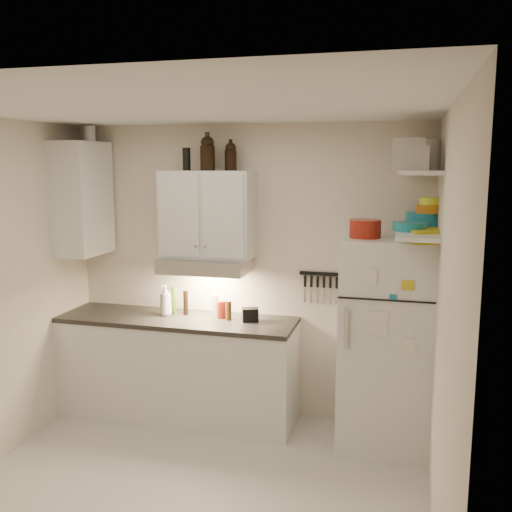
# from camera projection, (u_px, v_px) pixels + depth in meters

# --- Properties ---
(floor) EXTENTS (3.20, 3.00, 0.02)m
(floor) POSITION_uv_depth(u_px,v_px,m) (187.00, 501.00, 3.88)
(floor) COLOR beige
(floor) RESTS_ON ground
(ceiling) EXTENTS (3.20, 3.00, 0.02)m
(ceiling) POSITION_uv_depth(u_px,v_px,m) (178.00, 105.00, 3.46)
(ceiling) COLOR white
(ceiling) RESTS_ON ground
(back_wall) EXTENTS (3.20, 0.02, 2.60)m
(back_wall) POSITION_uv_depth(u_px,v_px,m) (246.00, 272.00, 5.11)
(back_wall) COLOR beige
(back_wall) RESTS_ON ground
(right_wall) EXTENTS (0.02, 3.00, 2.60)m
(right_wall) POSITION_uv_depth(u_px,v_px,m) (445.00, 333.00, 3.27)
(right_wall) COLOR beige
(right_wall) RESTS_ON ground
(base_cabinet) EXTENTS (2.10, 0.60, 0.88)m
(base_cabinet) POSITION_uv_depth(u_px,v_px,m) (178.00, 369.00, 5.09)
(base_cabinet) COLOR white
(base_cabinet) RESTS_ON floor
(countertop) EXTENTS (2.10, 0.62, 0.04)m
(countertop) POSITION_uv_depth(u_px,v_px,m) (177.00, 320.00, 5.02)
(countertop) COLOR #2B2825
(countertop) RESTS_ON base_cabinet
(upper_cabinet) EXTENTS (0.80, 0.33, 0.75)m
(upper_cabinet) POSITION_uv_depth(u_px,v_px,m) (208.00, 214.00, 4.94)
(upper_cabinet) COLOR white
(upper_cabinet) RESTS_ON back_wall
(side_cabinet) EXTENTS (0.33, 0.55, 1.00)m
(side_cabinet) POSITION_uv_depth(u_px,v_px,m) (82.00, 199.00, 5.07)
(side_cabinet) COLOR white
(side_cabinet) RESTS_ON left_wall
(range_hood) EXTENTS (0.76, 0.46, 0.12)m
(range_hood) POSITION_uv_depth(u_px,v_px,m) (206.00, 265.00, 4.94)
(range_hood) COLOR silver
(range_hood) RESTS_ON back_wall
(fridge) EXTENTS (0.70, 0.68, 1.70)m
(fridge) POSITION_uv_depth(u_px,v_px,m) (386.00, 343.00, 4.54)
(fridge) COLOR silver
(fridge) RESTS_ON floor
(shelf_hi) EXTENTS (0.30, 0.95, 0.03)m
(shelf_hi) POSITION_uv_depth(u_px,v_px,m) (420.00, 172.00, 4.14)
(shelf_hi) COLOR white
(shelf_hi) RESTS_ON right_wall
(shelf_lo) EXTENTS (0.30, 0.95, 0.03)m
(shelf_lo) POSITION_uv_depth(u_px,v_px,m) (417.00, 232.00, 4.21)
(shelf_lo) COLOR white
(shelf_lo) RESTS_ON right_wall
(knife_strip) EXTENTS (0.42, 0.02, 0.03)m
(knife_strip) POSITION_uv_depth(u_px,v_px,m) (324.00, 274.00, 4.91)
(knife_strip) COLOR black
(knife_strip) RESTS_ON back_wall
(dutch_oven) EXTENTS (0.27, 0.27, 0.14)m
(dutch_oven) POSITION_uv_depth(u_px,v_px,m) (365.00, 229.00, 4.34)
(dutch_oven) COLOR maroon
(dutch_oven) RESTS_ON fridge
(book_stack) EXTENTS (0.29, 0.33, 0.09)m
(book_stack) POSITION_uv_depth(u_px,v_px,m) (425.00, 236.00, 4.10)
(book_stack) COLOR gold
(book_stack) RESTS_ON fridge
(spice_jar) EXTENTS (0.09, 0.09, 0.11)m
(spice_jar) POSITION_uv_depth(u_px,v_px,m) (402.00, 231.00, 4.30)
(spice_jar) COLOR silver
(spice_jar) RESTS_ON fridge
(stock_pot) EXTENTS (0.38, 0.38, 0.23)m
(stock_pot) POSITION_uv_depth(u_px,v_px,m) (426.00, 155.00, 4.39)
(stock_pot) COLOR silver
(stock_pot) RESTS_ON shelf_hi
(tin_a) EXTENTS (0.23, 0.21, 0.22)m
(tin_a) POSITION_uv_depth(u_px,v_px,m) (409.00, 154.00, 4.01)
(tin_a) COLOR #AAAAAD
(tin_a) RESTS_ON shelf_hi
(tin_b) EXTENTS (0.17, 0.17, 0.16)m
(tin_b) POSITION_uv_depth(u_px,v_px,m) (417.00, 158.00, 3.84)
(tin_b) COLOR #AAAAAD
(tin_b) RESTS_ON shelf_hi
(bowl_teal) EXTENTS (0.27, 0.27, 0.11)m
(bowl_teal) POSITION_uv_depth(u_px,v_px,m) (423.00, 220.00, 4.43)
(bowl_teal) COLOR teal
(bowl_teal) RESTS_ON shelf_lo
(bowl_orange) EXTENTS (0.22, 0.22, 0.07)m
(bowl_orange) POSITION_uv_depth(u_px,v_px,m) (430.00, 209.00, 4.38)
(bowl_orange) COLOR #C36D12
(bowl_orange) RESTS_ON bowl_teal
(bowl_yellow) EXTENTS (0.17, 0.17, 0.05)m
(bowl_yellow) POSITION_uv_depth(u_px,v_px,m) (431.00, 201.00, 4.37)
(bowl_yellow) COLOR #E4F22A
(bowl_yellow) RESTS_ON bowl_orange
(plates) EXTENTS (0.32, 0.32, 0.06)m
(plates) POSITION_uv_depth(u_px,v_px,m) (409.00, 227.00, 4.16)
(plates) COLOR teal
(plates) RESTS_ON shelf_lo
(growler_a) EXTENTS (0.15, 0.15, 0.30)m
(growler_a) POSITION_uv_depth(u_px,v_px,m) (208.00, 153.00, 4.80)
(growler_a) COLOR black
(growler_a) RESTS_ON upper_cabinet
(growler_b) EXTENTS (0.13, 0.13, 0.24)m
(growler_b) POSITION_uv_depth(u_px,v_px,m) (231.00, 156.00, 4.84)
(growler_b) COLOR black
(growler_b) RESTS_ON upper_cabinet
(thermos_a) EXTENTS (0.08, 0.08, 0.19)m
(thermos_a) POSITION_uv_depth(u_px,v_px,m) (205.00, 159.00, 4.91)
(thermos_a) COLOR black
(thermos_a) RESTS_ON upper_cabinet
(thermos_b) EXTENTS (0.09, 0.09, 0.19)m
(thermos_b) POSITION_uv_depth(u_px,v_px,m) (187.00, 159.00, 4.86)
(thermos_b) COLOR black
(thermos_b) RESTS_ON upper_cabinet
(side_jar) EXTENTS (0.13, 0.13, 0.14)m
(side_jar) POSITION_uv_depth(u_px,v_px,m) (89.00, 134.00, 5.03)
(side_jar) COLOR silver
(side_jar) RESTS_ON side_cabinet
(soap_bottle) EXTENTS (0.14, 0.15, 0.31)m
(soap_bottle) POSITION_uv_depth(u_px,v_px,m) (166.00, 298.00, 5.06)
(soap_bottle) COLOR white
(soap_bottle) RESTS_ON countertop
(pepper_mill) EXTENTS (0.06, 0.06, 0.17)m
(pepper_mill) POSITION_uv_depth(u_px,v_px,m) (228.00, 310.00, 4.93)
(pepper_mill) COLOR #573A1A
(pepper_mill) RESTS_ON countertop
(oil_bottle) EXTENTS (0.06, 0.06, 0.25)m
(oil_bottle) POSITION_uv_depth(u_px,v_px,m) (174.00, 300.00, 5.12)
(oil_bottle) COLOR #50741D
(oil_bottle) RESTS_ON countertop
(vinegar_bottle) EXTENTS (0.05, 0.05, 0.22)m
(vinegar_bottle) POSITION_uv_depth(u_px,v_px,m) (186.00, 303.00, 5.10)
(vinegar_bottle) COLOR black
(vinegar_bottle) RESTS_ON countertop
(clear_bottle) EXTENTS (0.07, 0.07, 0.18)m
(clear_bottle) POSITION_uv_depth(u_px,v_px,m) (215.00, 305.00, 5.08)
(clear_bottle) COLOR silver
(clear_bottle) RESTS_ON countertop
(red_jar) EXTENTS (0.09, 0.09, 0.15)m
(red_jar) POSITION_uv_depth(u_px,v_px,m) (222.00, 309.00, 4.99)
(red_jar) COLOR maroon
(red_jar) RESTS_ON countertop
(caddy) EXTENTS (0.16, 0.14, 0.12)m
(caddy) POSITION_uv_depth(u_px,v_px,m) (250.00, 315.00, 4.89)
(caddy) COLOR black
(caddy) RESTS_ON countertop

